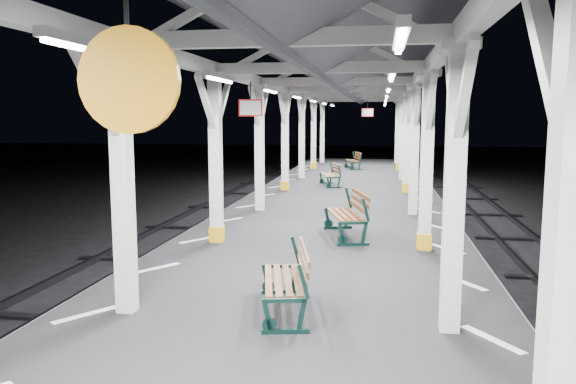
% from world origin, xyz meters
% --- Properties ---
extents(ground, '(120.00, 120.00, 0.00)m').
position_xyz_m(ground, '(0.00, 0.00, 0.00)').
color(ground, black).
rests_on(ground, ground).
extents(platform, '(6.00, 50.00, 1.00)m').
position_xyz_m(platform, '(0.00, 0.00, 0.50)').
color(platform, black).
rests_on(platform, ground).
extents(hazard_stripes_left, '(1.00, 48.00, 0.01)m').
position_xyz_m(hazard_stripes_left, '(-2.45, 0.00, 1.00)').
color(hazard_stripes_left, silver).
rests_on(hazard_stripes_left, platform).
extents(hazard_stripes_right, '(1.00, 48.00, 0.01)m').
position_xyz_m(hazard_stripes_right, '(2.45, 0.00, 1.00)').
color(hazard_stripes_right, silver).
rests_on(hazard_stripes_right, platform).
extents(track_left, '(2.20, 60.00, 0.16)m').
position_xyz_m(track_left, '(-5.00, 0.00, 0.08)').
color(track_left, '#2D2D33').
rests_on(track_left, ground).
extents(canopy, '(5.40, 49.00, 4.65)m').
position_xyz_m(canopy, '(0.00, -0.02, 4.56)').
color(canopy, silver).
rests_on(canopy, platform).
extents(bench_near, '(0.88, 1.62, 0.84)m').
position_xyz_m(bench_near, '(0.06, -1.67, 1.45)').
color(bench_near, black).
rests_on(bench_near, platform).
extents(bench_mid, '(1.06, 1.85, 0.95)m').
position_xyz_m(bench_mid, '(0.57, 3.00, 1.50)').
color(bench_mid, black).
rests_on(bench_mid, platform).
extents(bench_far, '(0.93, 1.57, 0.80)m').
position_xyz_m(bench_far, '(-0.55, 11.64, 1.43)').
color(bench_far, black).
rests_on(bench_far, platform).
extents(bench_extra, '(0.90, 1.56, 0.80)m').
position_xyz_m(bench_extra, '(-0.08, 18.56, 1.42)').
color(bench_extra, black).
rests_on(bench_extra, platform).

